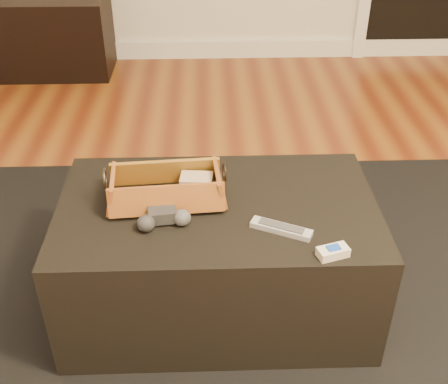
{
  "coord_description": "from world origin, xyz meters",
  "views": [
    {
      "loc": [
        -0.24,
        -1.14,
        1.44
      ],
      "look_at": [
        -0.19,
        0.27,
        0.49
      ],
      "focal_mm": 45.0,
      "sensor_mm": 36.0,
      "label": 1
    }
  ],
  "objects_px": {
    "wicker_basket": "(166,190)",
    "ottoman": "(218,256)",
    "game_controller": "(163,218)",
    "tv_remote": "(161,198)",
    "silver_remote": "(281,228)",
    "cream_gadget": "(333,252)",
    "media_cabinet": "(13,36)"
  },
  "relations": [
    {
      "from": "tv_remote",
      "to": "silver_remote",
      "type": "relative_size",
      "value": 1.06
    },
    {
      "from": "tv_remote",
      "to": "game_controller",
      "type": "relative_size",
      "value": 1.15
    },
    {
      "from": "game_controller",
      "to": "silver_remote",
      "type": "distance_m",
      "value": 0.35
    },
    {
      "from": "tv_remote",
      "to": "silver_remote",
      "type": "xyz_separation_m",
      "value": [
        0.36,
        -0.15,
        -0.01
      ]
    },
    {
      "from": "ottoman",
      "to": "cream_gadget",
      "type": "height_order",
      "value": "cream_gadget"
    },
    {
      "from": "ottoman",
      "to": "cream_gadget",
      "type": "xyz_separation_m",
      "value": [
        0.31,
        -0.26,
        0.22
      ]
    },
    {
      "from": "media_cabinet",
      "to": "cream_gadget",
      "type": "relative_size",
      "value": 13.21
    },
    {
      "from": "game_controller",
      "to": "cream_gadget",
      "type": "bearing_deg",
      "value": -18.25
    },
    {
      "from": "tv_remote",
      "to": "silver_remote",
      "type": "distance_m",
      "value": 0.39
    },
    {
      "from": "wicker_basket",
      "to": "ottoman",
      "type": "bearing_deg",
      "value": -8.98
    },
    {
      "from": "ottoman",
      "to": "game_controller",
      "type": "distance_m",
      "value": 0.3
    },
    {
      "from": "wicker_basket",
      "to": "silver_remote",
      "type": "bearing_deg",
      "value": -25.96
    },
    {
      "from": "media_cabinet",
      "to": "cream_gadget",
      "type": "distance_m",
      "value": 2.95
    },
    {
      "from": "media_cabinet",
      "to": "wicker_basket",
      "type": "bearing_deg",
      "value": -62.82
    },
    {
      "from": "ottoman",
      "to": "tv_remote",
      "type": "bearing_deg",
      "value": 176.78
    },
    {
      "from": "media_cabinet",
      "to": "wicker_basket",
      "type": "relative_size",
      "value": 3.31
    },
    {
      "from": "media_cabinet",
      "to": "cream_gadget",
      "type": "bearing_deg",
      "value": -57.19
    },
    {
      "from": "media_cabinet",
      "to": "wicker_basket",
      "type": "height_order",
      "value": "wicker_basket"
    },
    {
      "from": "game_controller",
      "to": "wicker_basket",
      "type": "bearing_deg",
      "value": 88.59
    },
    {
      "from": "wicker_basket",
      "to": "silver_remote",
      "type": "height_order",
      "value": "wicker_basket"
    },
    {
      "from": "silver_remote",
      "to": "wicker_basket",
      "type": "bearing_deg",
      "value": 154.04
    },
    {
      "from": "silver_remote",
      "to": "cream_gadget",
      "type": "xyz_separation_m",
      "value": [
        0.13,
        -0.12,
        0.0
      ]
    },
    {
      "from": "ottoman",
      "to": "wicker_basket",
      "type": "bearing_deg",
      "value": 171.02
    },
    {
      "from": "media_cabinet",
      "to": "cream_gadget",
      "type": "height_order",
      "value": "media_cabinet"
    },
    {
      "from": "tv_remote",
      "to": "silver_remote",
      "type": "height_order",
      "value": "tv_remote"
    },
    {
      "from": "game_controller",
      "to": "ottoman",
      "type": "bearing_deg",
      "value": 31.97
    },
    {
      "from": "wicker_basket",
      "to": "silver_remote",
      "type": "xyz_separation_m",
      "value": [
        0.34,
        -0.17,
        -0.03
      ]
    },
    {
      "from": "media_cabinet",
      "to": "ottoman",
      "type": "bearing_deg",
      "value": -59.93
    },
    {
      "from": "media_cabinet",
      "to": "silver_remote",
      "type": "relative_size",
      "value": 6.89
    },
    {
      "from": "ottoman",
      "to": "silver_remote",
      "type": "bearing_deg",
      "value": -37.63
    },
    {
      "from": "silver_remote",
      "to": "cream_gadget",
      "type": "relative_size",
      "value": 1.92
    },
    {
      "from": "tv_remote",
      "to": "wicker_basket",
      "type": "relative_size",
      "value": 0.51
    }
  ]
}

